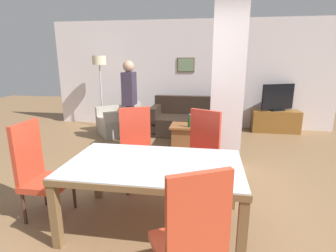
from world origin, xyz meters
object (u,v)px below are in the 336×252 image
at_px(dining_chair_head_left, 39,169).
at_px(floor_lamp, 100,67).
at_px(dining_chair_near_right, 191,238).
at_px(standing_person, 130,97).
at_px(dining_chair_far_left, 137,146).
at_px(tv_stand, 275,121).
at_px(dining_table, 154,174).
at_px(coffee_table, 184,135).
at_px(tv_screen, 278,98).
at_px(dining_chair_far_right, 201,151).
at_px(armchair, 120,122).
at_px(sofa, 192,122).

xyz_separation_m(dining_chair_head_left, floor_lamp, (-0.91, 3.96, 0.98)).
height_order(dining_chair_near_right, standing_person, standing_person).
relative_size(dining_chair_far_left, dining_chair_near_right, 1.00).
bearing_deg(dining_chair_near_right, tv_stand, 44.30).
xyz_separation_m(dining_table, dining_chair_far_left, (-0.44, 0.93, -0.03)).
bearing_deg(coffee_table, tv_screen, 33.91).
bearing_deg(dining_chair_far_right, dining_table, 90.00).
relative_size(dining_table, armchair, 1.46).
bearing_deg(tv_screen, sofa, -11.49).
bearing_deg(coffee_table, armchair, 156.69).
xyz_separation_m(sofa, floor_lamp, (-2.38, 0.30, 1.25)).
bearing_deg(coffee_table, dining_chair_head_left, -116.82).
xyz_separation_m(tv_stand, standing_person, (-3.24, -1.43, 0.73)).
bearing_deg(floor_lamp, dining_table, -60.68).
bearing_deg(tv_screen, armchair, -13.84).
distance_m(dining_chair_near_right, floor_lamp, 5.62).
bearing_deg(tv_screen, dining_chair_head_left, 25.30).
height_order(dining_table, sofa, sofa).
xyz_separation_m(dining_chair_far_left, coffee_table, (0.51, 1.79, -0.34)).
bearing_deg(floor_lamp, tv_screen, 2.27).
height_order(dining_chair_far_left, armchair, dining_chair_far_left).
height_order(dining_chair_head_left, floor_lamp, floor_lamp).
height_order(dining_chair_far_left, tv_screen, tv_screen).
xyz_separation_m(coffee_table, floor_lamp, (-2.28, 1.24, 1.31)).
bearing_deg(dining_chair_far_left, armchair, -91.20).
height_order(coffee_table, floor_lamp, floor_lamp).
xyz_separation_m(dining_chair_far_right, floor_lamp, (-2.67, 3.07, 0.98)).
bearing_deg(sofa, dining_chair_near_right, 93.71).
relative_size(dining_chair_head_left, dining_chair_near_right, 1.00).
height_order(dining_chair_far_left, floor_lamp, floor_lamp).
bearing_deg(dining_table, standing_person, 111.72).
distance_m(dining_chair_head_left, tv_stand, 5.41).
bearing_deg(dining_chair_head_left, dining_table, 90.00).
xyz_separation_m(dining_chair_far_left, dining_chair_far_right, (0.89, -0.04, 0.00)).
distance_m(dining_table, coffee_table, 2.75).
height_order(dining_chair_near_right, tv_stand, dining_chair_near_right).
bearing_deg(armchair, dining_chair_near_right, 168.14).
distance_m(sofa, tv_screen, 2.14).
distance_m(tv_screen, floor_lamp, 4.45).
bearing_deg(dining_table, coffee_table, 88.72).
distance_m(dining_table, dining_chair_far_right, 1.00).
bearing_deg(dining_chair_far_right, standing_person, -23.29).
xyz_separation_m(dining_chair_head_left, coffee_table, (1.37, 2.72, -0.34)).
height_order(dining_chair_far_right, coffee_table, dining_chair_far_right).
bearing_deg(coffee_table, dining_chair_far_right, -78.10).
xyz_separation_m(tv_screen, standing_person, (-3.24, -1.43, 0.15)).
bearing_deg(dining_table, armchair, 114.65).
height_order(armchair, standing_person, standing_person).
bearing_deg(standing_person, coffee_table, 90.00).
xyz_separation_m(dining_chair_far_left, dining_chair_near_right, (0.89, -1.82, 0.00)).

